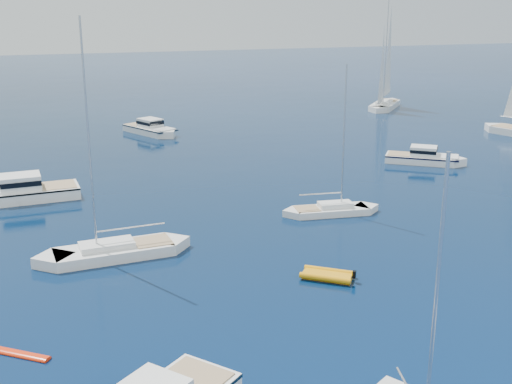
# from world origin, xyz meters

# --- Properties ---
(ground) EXTENTS (400.00, 400.00, 0.00)m
(ground) POSITION_xyz_m (0.00, 0.00, 0.00)
(ground) COLOR navy
(ground) RESTS_ON ground
(motor_cruiser_centre) EXTENTS (11.22, 4.02, 2.90)m
(motor_cruiser_centre) POSITION_xyz_m (-19.22, 35.27, 0.00)
(motor_cruiser_centre) COLOR white
(motor_cruiser_centre) RESTS_ON ground
(motor_cruiser_far_r) EXTENTS (8.78, 7.43, 2.33)m
(motor_cruiser_far_r) POSITION_xyz_m (21.13, 35.71, 0.00)
(motor_cruiser_far_r) COLOR white
(motor_cruiser_far_r) RESTS_ON ground
(motor_cruiser_horizon) EXTENTS (6.90, 9.94, 2.53)m
(motor_cruiser_horizon) POSITION_xyz_m (-3.48, 60.57, 0.00)
(motor_cruiser_horizon) COLOR white
(motor_cruiser_horizon) RESTS_ON ground
(sailboat_mid_l) EXTENTS (11.22, 3.66, 16.23)m
(sailboat_mid_l) POSITION_xyz_m (-13.03, 19.77, 0.00)
(sailboat_mid_l) COLOR silver
(sailboat_mid_l) RESTS_ON ground
(sailboat_centre) EXTENTS (8.61, 3.15, 12.36)m
(sailboat_centre) POSITION_xyz_m (4.61, 23.45, 0.00)
(sailboat_centre) COLOR white
(sailboat_centre) RESTS_ON ground
(sailboat_sails_far) EXTENTS (10.79, 11.58, 18.48)m
(sailboat_sails_far) POSITION_xyz_m (35.50, 69.62, 0.00)
(sailboat_sails_far) COLOR white
(sailboat_sails_far) RESTS_ON ground
(tender_yellow) EXTENTS (3.78, 3.50, 0.95)m
(tender_yellow) POSITION_xyz_m (-1.01, 11.97, 0.00)
(tender_yellow) COLOR orange
(tender_yellow) RESTS_ON ground
(kayak_orange) EXTENTS (2.95, 2.44, 0.30)m
(kayak_orange) POSITION_xyz_m (-18.89, 8.53, 0.00)
(kayak_orange) COLOR red
(kayak_orange) RESTS_ON ground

